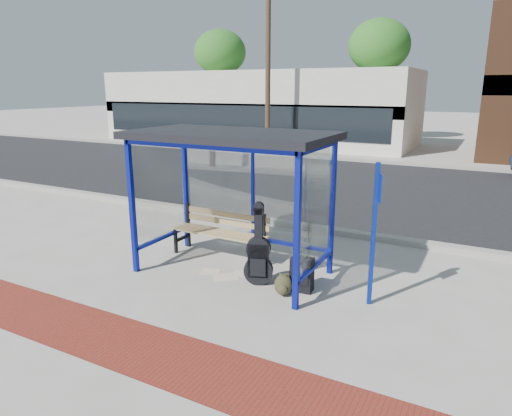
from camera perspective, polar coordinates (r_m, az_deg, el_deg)
The scene contains 19 objects.
ground at distance 8.01m, azimuth -2.95°, elevation -7.98°, with size 120.00×120.00×0.00m, color #B2ADA0.
brick_paver_strip at distance 6.16m, azimuth -15.91°, elevation -15.95°, with size 60.00×1.00×0.01m, color maroon.
curb_near at distance 10.43m, azimuth 5.21°, elevation -2.19°, with size 60.00×0.25×0.12m, color gray.
street_asphalt at distance 15.14m, azimuth 12.72°, elevation 2.63°, with size 60.00×10.00×0.00m, color black.
curb_far at distance 20.03m, azimuth 16.66°, elevation 5.45°, with size 60.00×0.25×0.12m, color gray.
far_sidewalk at distance 21.88m, azimuth 17.66°, elevation 5.97°, with size 60.00×4.00×0.01m, color #B2ADA0.
bus_shelter at distance 7.51m, azimuth -2.88°, elevation 6.93°, with size 3.30×1.80×2.42m.
storefront_white at distance 27.50m, azimuth 0.09°, elevation 12.50°, with size 18.00×6.04×4.00m.
tree_left at distance 33.54m, azimuth -4.52°, elevation 18.77°, with size 3.60×3.60×7.03m.
tree_mid at distance 29.23m, azimuth 15.14°, elevation 18.92°, with size 3.60×3.60×7.03m.
utility_pole_west at distance 22.05m, azimuth 1.50°, elevation 17.41°, with size 1.60×0.24×8.00m.
bench at distance 8.58m, azimuth -4.48°, elevation -2.77°, with size 1.92×0.50×0.91m.
guitar_bag at distance 7.35m, azimuth 0.31°, elevation -6.10°, with size 0.49×0.30×1.30m.
suitcase at distance 7.22m, azimuth 5.75°, elevation -8.27°, with size 0.36×0.25×0.60m.
backpack at distance 7.12m, azimuth 3.42°, elevation -9.64°, with size 0.33×0.31×0.33m.
sign_post at distance 6.68m, azimuth 14.59°, elevation -2.31°, with size 0.13×0.25×2.11m.
newspaper_a at distance 8.04m, azimuth -5.70°, elevation -7.90°, with size 0.34×0.27×0.01m, color white.
newspaper_b at distance 7.78m, azimuth -3.79°, elevation -8.66°, with size 0.40×0.32×0.01m, color white.
newspaper_c at distance 7.93m, azimuth -1.76°, elevation -8.18°, with size 0.34×0.27×0.01m, color white.
Camera 1 is at (3.81, -6.33, 3.09)m, focal length 32.00 mm.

